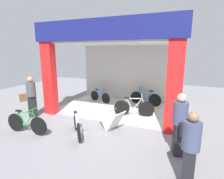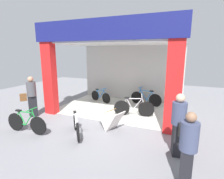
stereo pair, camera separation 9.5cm
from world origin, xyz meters
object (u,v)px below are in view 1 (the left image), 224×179
(sandwich_board_sign, at_px, (111,120))
(pedestrian_2, at_px, (31,96))
(bicycle_inside_1, at_px, (134,108))
(bicycle_inside_0, at_px, (100,96))
(bicycle_inside_2, at_px, (145,98))
(bicycle_parked_0, at_px, (27,123))
(pedestrian_0, at_px, (190,148))
(pedestrian_1, at_px, (180,123))
(bicycle_parked_1, at_px, (77,126))

(sandwich_board_sign, relative_size, pedestrian_2, 0.59)
(bicycle_inside_1, bearing_deg, bicycle_inside_0, 148.26)
(bicycle_inside_2, distance_m, pedestrian_2, 5.55)
(bicycle_parked_0, distance_m, pedestrian_0, 5.20)
(pedestrian_0, bearing_deg, bicycle_inside_2, 110.73)
(bicycle_inside_0, distance_m, pedestrian_1, 5.81)
(bicycle_inside_0, xyz_separation_m, bicycle_inside_2, (2.50, 0.38, 0.05))
(bicycle_parked_1, bearing_deg, bicycle_inside_2, 71.89)
(bicycle_parked_1, distance_m, pedestrian_1, 3.26)
(bicycle_inside_0, bearing_deg, pedestrian_1, -42.06)
(bicycle_parked_0, xyz_separation_m, pedestrian_0, (5.15, -0.51, 0.49))
(bicycle_inside_0, relative_size, sandwich_board_sign, 1.35)
(bicycle_inside_1, height_order, pedestrian_1, pedestrian_1)
(bicycle_inside_1, relative_size, pedestrian_2, 0.97)
(bicycle_inside_0, distance_m, bicycle_inside_2, 2.53)
(bicycle_parked_1, height_order, sandwich_board_sign, bicycle_parked_1)
(bicycle_parked_0, relative_size, pedestrian_0, 1.01)
(bicycle_inside_1, bearing_deg, bicycle_parked_0, -134.59)
(bicycle_inside_1, bearing_deg, pedestrian_2, -156.90)
(sandwich_board_sign, distance_m, pedestrian_2, 3.72)
(bicycle_inside_1, bearing_deg, pedestrian_0, -58.52)
(pedestrian_1, distance_m, pedestrian_2, 6.02)
(bicycle_inside_2, distance_m, pedestrian_1, 4.65)
(bicycle_inside_2, relative_size, bicycle_parked_0, 1.02)
(bicycle_inside_1, xyz_separation_m, bicycle_parked_0, (-2.98, -3.02, -0.02))
(bicycle_inside_0, bearing_deg, bicycle_parked_0, -97.74)
(bicycle_inside_2, relative_size, pedestrian_0, 1.03)
(sandwich_board_sign, height_order, pedestrian_2, pedestrian_2)
(bicycle_inside_1, xyz_separation_m, pedestrian_2, (-4.07, -1.74, 0.54))
(bicycle_parked_0, bearing_deg, pedestrian_0, -5.65)
(bicycle_inside_2, bearing_deg, sandwich_board_sign, -98.48)
(bicycle_parked_0, relative_size, pedestrian_2, 0.94)
(pedestrian_0, bearing_deg, bicycle_inside_0, 132.21)
(bicycle_parked_0, bearing_deg, bicycle_parked_1, 17.67)
(bicycle_inside_1, height_order, bicycle_parked_1, bicycle_inside_1)
(sandwich_board_sign, bearing_deg, pedestrian_1, -18.91)
(bicycle_parked_1, distance_m, sandwich_board_sign, 1.26)
(pedestrian_0, bearing_deg, bicycle_parked_1, 163.13)
(bicycle_parked_1, distance_m, pedestrian_0, 3.65)
(bicycle_inside_2, relative_size, pedestrian_2, 0.96)
(sandwich_board_sign, xyz_separation_m, pedestrian_2, (-3.68, -0.12, 0.56))
(bicycle_inside_0, relative_size, bicycle_parked_0, 0.85)
(bicycle_inside_2, bearing_deg, bicycle_inside_0, -171.30)
(bicycle_parked_1, bearing_deg, bicycle_inside_0, 105.28)
(pedestrian_2, bearing_deg, bicycle_parked_0, -49.84)
(pedestrian_0, distance_m, pedestrian_1, 1.16)
(bicycle_inside_0, distance_m, sandwich_board_sign, 3.66)
(bicycle_inside_2, height_order, bicycle_parked_0, bicycle_inside_2)
(bicycle_parked_1, xyz_separation_m, pedestrian_1, (3.21, 0.08, 0.57))
(pedestrian_0, height_order, pedestrian_1, pedestrian_1)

